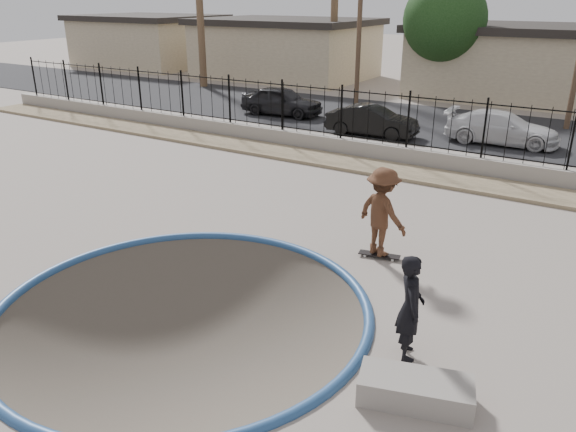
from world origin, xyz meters
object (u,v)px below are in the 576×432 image
(car_a, at_px, (282,101))
(car_b, at_px, (372,121))
(videographer, at_px, (410,307))
(skater, at_px, (382,216))
(concrete_ledge, at_px, (415,390))
(car_c, at_px, (502,128))
(skateboard, at_px, (379,255))

(car_a, xyz_separation_m, car_b, (5.38, -1.60, -0.06))
(videographer, distance_m, car_b, 15.06)
(skater, relative_size, concrete_ledge, 1.23)
(car_c, bearing_deg, skater, 177.17)
(videographer, bearing_deg, car_a, 11.71)
(videographer, bearing_deg, skater, 3.39)
(videographer, distance_m, car_c, 15.06)
(concrete_ledge, relative_size, car_b, 0.43)
(car_b, bearing_deg, skateboard, -159.28)
(concrete_ledge, distance_m, car_c, 16.15)
(car_b, bearing_deg, car_c, -77.60)
(skater, distance_m, car_c, 11.83)
(concrete_ledge, xyz_separation_m, car_a, (-12.52, 16.14, 0.51))
(videographer, xyz_separation_m, car_b, (-6.64, 13.52, -0.24))
(skateboard, distance_m, concrete_ledge, 4.75)
(videographer, relative_size, car_b, 0.48)
(car_a, bearing_deg, skater, -143.19)
(car_c, bearing_deg, car_b, 103.58)
(concrete_ledge, distance_m, car_a, 20.44)
(skater, relative_size, car_c, 0.47)
(car_b, bearing_deg, videographer, -158.03)
(skateboard, xyz_separation_m, car_a, (-10.20, 12.00, 0.64))
(concrete_ledge, bearing_deg, car_a, 127.81)
(car_a, bearing_deg, car_b, -110.13)
(concrete_ledge, bearing_deg, videographer, 116.55)
(concrete_ledge, bearing_deg, car_b, 116.17)
(car_b, xyz_separation_m, car_c, (4.79, 1.43, 0.01))
(car_c, bearing_deg, videographer, -175.96)
(car_a, distance_m, car_b, 5.61)
(car_a, bearing_deg, concrete_ledge, -145.75)
(videographer, height_order, car_a, videographer)
(car_a, relative_size, car_b, 1.07)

